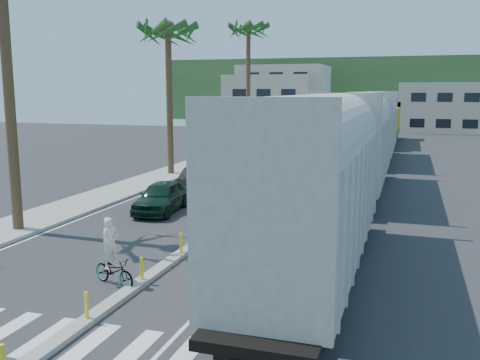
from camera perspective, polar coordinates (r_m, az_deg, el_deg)
ground at (r=15.65m, az=-13.90°, el=-13.15°), size 140.00×140.00×0.00m
sidewalk at (r=41.04m, az=-5.86°, el=1.27°), size 3.00×90.00×0.15m
rails at (r=40.76m, az=13.60°, el=0.93°), size 1.56×100.00×0.06m
median at (r=33.63m, az=4.06°, el=-0.53°), size 0.45×60.00×0.85m
crosswalk at (r=14.14m, az=-18.28°, el=-15.89°), size 14.00×2.20×0.01m
lane_markings at (r=38.98m, az=2.74°, el=0.76°), size 9.42×90.00×0.01m
freight_train at (r=37.21m, az=13.41°, el=4.59°), size 3.00×60.94×5.85m
palm_trees at (r=38.65m, az=-6.99°, el=16.70°), size 3.50×37.20×13.75m
buildings at (r=85.09m, az=8.15°, el=8.40°), size 38.00×27.00×10.00m
hillside at (r=112.50m, az=13.88°, el=9.32°), size 80.00×20.00×12.00m
car_lead at (r=26.69m, az=-8.37°, el=-1.77°), size 2.70×4.85×1.53m
car_second at (r=31.01m, az=-4.57°, el=-0.12°), size 2.03×4.77×1.53m
car_third at (r=37.68m, az=0.20°, el=1.45°), size 1.95×4.49×1.29m
car_rear at (r=42.40m, az=3.04°, el=2.36°), size 2.87×5.03×1.31m
cyclist at (r=17.12m, az=-13.36°, el=-8.75°), size 1.76×2.14×2.14m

